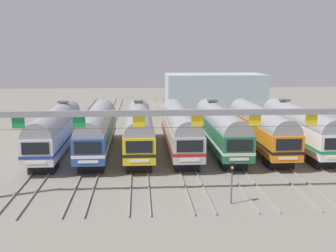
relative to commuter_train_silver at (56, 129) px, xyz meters
The scene contains 12 objects.
ground_plane 13.26m from the commuter_train_silver, ahead, with size 160.00×160.00×0.00m, color gray.
track_bed 21.55m from the commuter_train_silver, 52.62° to the left, with size 27.48×70.00×0.15m.
commuter_train_silver is the anchor object (origin of this frame).
commuter_train_blue 4.33m from the commuter_train_silver, ahead, with size 2.88×18.06×4.77m.
commuter_train_yellow 8.66m from the commuter_train_silver, ahead, with size 2.88×18.06×5.05m.
commuter_train_stainless 12.99m from the commuter_train_silver, ahead, with size 2.88×18.06×4.77m.
commuter_train_green 17.32m from the commuter_train_silver, ahead, with size 2.88×18.06×5.05m.
commuter_train_orange 21.65m from the commuter_train_silver, ahead, with size 2.88×18.06×4.77m.
commuter_train_white 25.98m from the commuter_train_silver, ahead, with size 2.88×18.06×5.05m.
catenary_gantry 18.94m from the commuter_train_silver, 46.11° to the right, with size 31.22×0.44×6.97m.
yard_signal_mast 21.92m from the commuter_train_silver, 46.26° to the right, with size 0.28×0.35×3.03m.
maintenance_building 45.56m from the commuter_train_silver, 58.76° to the left, with size 18.99×10.00×6.21m, color #9EB2B7.
Camera 1 is at (-4.31, -44.47, 10.77)m, focal length 45.75 mm.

